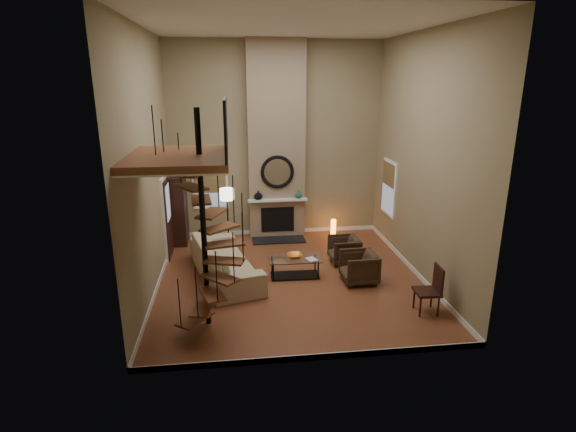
{
  "coord_description": "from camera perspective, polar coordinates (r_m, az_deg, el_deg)",
  "views": [
    {
      "loc": [
        -1.24,
        -9.64,
        4.49
      ],
      "look_at": [
        0.0,
        0.4,
        1.4
      ],
      "focal_mm": 28.35,
      "sensor_mm": 36.0,
      "label": 1
    }
  ],
  "objects": [
    {
      "name": "left_wall",
      "position": [
        9.95,
        -17.22,
        6.16
      ],
      "size": [
        0.02,
        6.5,
        5.5
      ],
      "primitive_type": "cube",
      "color": "#91825E",
      "rests_on": "ground"
    },
    {
      "name": "back_wall",
      "position": [
        13.06,
        -1.55,
        9.33
      ],
      "size": [
        6.0,
        0.02,
        5.5
      ],
      "primitive_type": "cube",
      "color": "#91825E",
      "rests_on": "ground"
    },
    {
      "name": "baseboard_right",
      "position": [
        11.42,
        15.42,
        -6.49
      ],
      "size": [
        0.02,
        6.5,
        0.12
      ],
      "primitive_type": "cube",
      "color": "white",
      "rests_on": "ground"
    },
    {
      "name": "book",
      "position": [
        10.54,
        2.87,
        -5.49
      ],
      "size": [
        0.29,
        0.33,
        0.03
      ],
      "primitive_type": "imported",
      "rotation": [
        0.0,
        0.0,
        0.34
      ],
      "color": "gray",
      "rests_on": "coffee_table"
    },
    {
      "name": "armchair_near",
      "position": [
        11.53,
        7.37,
        -4.19
      ],
      "size": [
        0.75,
        0.73,
        0.66
      ],
      "primitive_type": "imported",
      "rotation": [
        0.0,
        0.0,
        -1.54
      ],
      "color": "#3D2A1C",
      "rests_on": "ground"
    },
    {
      "name": "window_right",
      "position": [
        12.7,
        12.55,
        3.56
      ],
      "size": [
        0.06,
        1.02,
        1.52
      ],
      "color": "white",
      "rests_on": "right_wall"
    },
    {
      "name": "accent_lamp",
      "position": [
        13.37,
        5.7,
        -1.58
      ],
      "size": [
        0.15,
        0.15,
        0.54
      ],
      "primitive_type": "cylinder",
      "color": "orange",
      "rests_on": "ground"
    },
    {
      "name": "side_chair",
      "position": [
        9.48,
        17.58,
        -8.58
      ],
      "size": [
        0.49,
        0.49,
        0.99
      ],
      "color": "black",
      "rests_on": "ground"
    },
    {
      "name": "front_wall",
      "position": [
        6.74,
        3.81,
        1.96
      ],
      "size": [
        6.0,
        0.02,
        5.5
      ],
      "primitive_type": "cube",
      "color": "#91825E",
      "rests_on": "ground"
    },
    {
      "name": "floor_lamp",
      "position": [
        12.09,
        -7.66,
        2.1
      ],
      "size": [
        0.37,
        0.37,
        1.7
      ],
      "color": "black",
      "rests_on": "ground"
    },
    {
      "name": "spiral_stair",
      "position": [
        8.32,
        -10.4,
        -2.3
      ],
      "size": [
        1.47,
        1.47,
        4.06
      ],
      "color": "black",
      "rests_on": "ground"
    },
    {
      "name": "baseboard_left",
      "position": [
        10.75,
        -15.91,
        -8.04
      ],
      "size": [
        0.02,
        6.5,
        0.12
      ],
      "primitive_type": "cube",
      "color": "white",
      "rests_on": "ground"
    },
    {
      "name": "baseboard_back",
      "position": [
        13.68,
        -1.46,
        -1.91
      ],
      "size": [
        6.0,
        0.02,
        0.12
      ],
      "primitive_type": "cube",
      "color": "white",
      "rests_on": "ground"
    },
    {
      "name": "entry_door",
      "position": [
        12.07,
        -14.9,
        -0.16
      ],
      "size": [
        0.1,
        1.05,
        2.16
      ],
      "color": "white",
      "rests_on": "ground"
    },
    {
      "name": "mirror_disc",
      "position": [
        12.8,
        -1.35,
        5.55
      ],
      "size": [
        0.8,
        0.01,
        0.8
      ],
      "primitive_type": "cylinder",
      "rotation": [
        1.57,
        0.0,
        0.0
      ],
      "color": "white",
      "rests_on": "chimney_breast"
    },
    {
      "name": "ceiling",
      "position": [
        9.77,
        0.31,
        22.89
      ],
      "size": [
        6.0,
        6.5,
        0.01
      ],
      "primitive_type": "cube",
      "color": "silver",
      "rests_on": "back_wall"
    },
    {
      "name": "hearth",
      "position": [
        13.06,
        -1.17,
        -3.03
      ],
      "size": [
        1.5,
        0.6,
        0.04
      ],
      "primitive_type": "cube",
      "color": "black",
      "rests_on": "ground"
    },
    {
      "name": "sofa",
      "position": [
        10.77,
        -7.99,
        -5.54
      ],
      "size": [
        1.82,
        3.09,
        0.85
      ],
      "primitive_type": "imported",
      "rotation": [
        0.0,
        0.0,
        1.82
      ],
      "color": "tan",
      "rests_on": "ground"
    },
    {
      "name": "armchair_far",
      "position": [
        10.55,
        9.27,
        -6.34
      ],
      "size": [
        0.81,
        0.78,
        0.71
      ],
      "primitive_type": "imported",
      "rotation": [
        0.0,
        0.0,
        -1.54
      ],
      "color": "#3D2A1C",
      "rests_on": "ground"
    },
    {
      "name": "mantel",
      "position": [
        12.92,
        -1.29,
        2.01
      ],
      "size": [
        1.7,
        0.18,
        0.06
      ],
      "primitive_type": "cube",
      "color": "white",
      "rests_on": "chimney_breast"
    },
    {
      "name": "firebox",
      "position": [
        13.16,
        -1.31,
        -0.43
      ],
      "size": [
        0.95,
        0.02,
        0.72
      ],
      "primitive_type": "cube",
      "color": "black",
      "rests_on": "chimney_breast"
    },
    {
      "name": "vase_left",
      "position": [
        12.88,
        -3.75,
        2.63
      ],
      "size": [
        0.24,
        0.24,
        0.25
      ],
      "primitive_type": "imported",
      "color": "black",
      "rests_on": "mantel"
    },
    {
      "name": "chimney_breast",
      "position": [
        12.88,
        -1.47,
        9.22
      ],
      "size": [
        1.6,
        0.38,
        5.5
      ],
      "primitive_type": "cube",
      "color": "#8C765B",
      "rests_on": "ground"
    },
    {
      "name": "window_back",
      "position": [
        13.19,
        -9.76,
        4.19
      ],
      "size": [
        1.02,
        0.06,
        1.52
      ],
      "color": "white",
      "rests_on": "back_wall"
    },
    {
      "name": "right_wall",
      "position": [
        10.67,
        16.6,
        6.9
      ],
      "size": [
        0.02,
        6.5,
        5.5
      ],
      "primitive_type": "cube",
      "color": "#91825E",
      "rests_on": "ground"
    },
    {
      "name": "vase_right",
      "position": [
        13.0,
        1.32,
        2.71
      ],
      "size": [
        0.2,
        0.2,
        0.21
      ],
      "primitive_type": "imported",
      "color": "#18554D",
      "rests_on": "mantel"
    },
    {
      "name": "loft",
      "position": [
        7.98,
        -12.85,
        7.51
      ],
      "size": [
        1.7,
        2.2,
        1.09
      ],
      "color": "brown",
      "rests_on": "left_wall"
    },
    {
      "name": "baseboard_front",
      "position": [
        7.88,
        3.39,
        -17.26
      ],
      "size": [
        6.0,
        0.02,
        0.12
      ],
      "primitive_type": "cube",
      "color": "white",
      "rests_on": "ground"
    },
    {
      "name": "coffee_table",
      "position": [
        10.7,
        0.86,
        -6.17
      ],
      "size": [
        1.24,
        0.64,
        0.46
      ],
      "color": "silver",
      "rests_on": "ground"
    },
    {
      "name": "mirror_frame",
      "position": [
        12.79,
        -1.34,
        5.54
      ],
      "size": [
        0.94,
        0.1,
        0.94
      ],
      "primitive_type": "torus",
      "rotation": [
        1.57,
        0.0,
        0.0
      ],
      "color": "black",
      "rests_on": "chimney_breast"
    },
    {
      "name": "bowl",
      "position": [
        10.66,
        0.82,
        -5.01
      ],
      "size": [
        0.36,
        0.36,
        0.09
      ],
      "primitive_type": "imported",
      "color": "orange",
      "rests_on": "coffee_table"
    },
    {
      "name": "ground",
      "position": [
        10.71,
        0.26,
        -7.83
      ],
      "size": [
        6.0,
        6.5,
        0.01
      ],
      "primitive_type": "cube",
      "color": "brown",
      "rests_on": "ground"
    },
    {
      "name": "hutch",
      "position": [
        13.02,
        -13.54,
        0.73
      ],
      "size": [
        0.42,
        0.89,
        1.98
      ],
      "primitive_type": "cube",
      "color": "black",
      "rests_on": "ground"
    }
  ]
}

